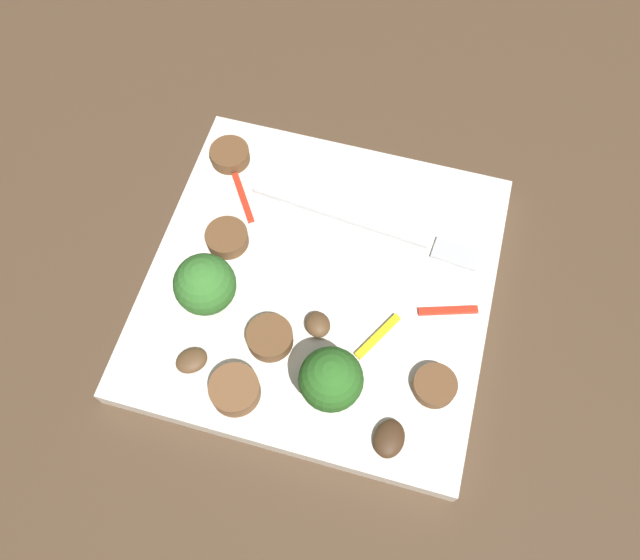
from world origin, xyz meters
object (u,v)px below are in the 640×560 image
sausage_slice_0 (235,390)px  sausage_slice_3 (270,338)px  fork (383,230)px  mushroom_1 (389,439)px  mushroom_2 (192,361)px  sausage_slice_2 (435,386)px  pepper_strip_0 (378,336)px  plate (320,285)px  broccoli_floret_0 (331,380)px  pepper_strip_2 (243,197)px  pepper_strip_1 (447,314)px  broccoli_floret_1 (205,285)px  sausage_slice_1 (227,238)px  mushroom_0 (318,324)px  sausage_slice_4 (230,155)px

sausage_slice_0 → sausage_slice_3: (0.01, 0.04, -0.00)m
fork → mushroom_1: (0.04, -0.16, 0.00)m
fork → mushroom_2: size_ratio=7.92×
sausage_slice_2 → mushroom_1: bearing=-117.1°
sausage_slice_0 → pepper_strip_0: size_ratio=0.81×
sausage_slice_2 → mushroom_2: 0.17m
plate → fork: fork is taller
broccoli_floret_0 → pepper_strip_2: 0.18m
pepper_strip_1 → pepper_strip_0: bearing=-145.9°
broccoli_floret_0 → broccoli_floret_1: 0.11m
plate → pepper_strip_2: pepper_strip_2 is taller
fork → sausage_slice_1: sausage_slice_1 is taller
broccoli_floret_0 → mushroom_1: size_ratio=2.25×
plate → broccoli_floret_1: (-0.07, -0.04, 0.04)m
sausage_slice_1 → mushroom_2: (0.01, -0.10, -0.00)m
broccoli_floret_1 → mushroom_0: 0.08m
fork → pepper_strip_2: size_ratio=3.81×
fork → sausage_slice_3: size_ratio=5.46×
sausage_slice_4 → mushroom_2: (0.03, -0.17, -0.00)m
plate → broccoli_floret_1: 0.09m
fork → sausage_slice_4: size_ratio=5.63×
sausage_slice_0 → sausage_slice_3: sausage_slice_0 is taller
sausage_slice_3 → mushroom_2: sausage_slice_3 is taller
mushroom_0 → mushroom_2: (-0.08, -0.05, -0.00)m
mushroom_2 → pepper_strip_0: size_ratio=0.53×
mushroom_0 → pepper_strip_1: 0.09m
plate → sausage_slice_1: sausage_slice_1 is taller
fork → broccoli_floret_0: broccoli_floret_0 is taller
sausage_slice_4 → mushroom_1: (0.18, -0.19, -0.00)m
broccoli_floret_0 → sausage_slice_2: bearing=19.8°
pepper_strip_2 → pepper_strip_1: bearing=-17.8°
plate → broccoli_floret_0: 0.10m
sausage_slice_0 → pepper_strip_2: sausage_slice_0 is taller
broccoli_floret_1 → sausage_slice_2: size_ratio=1.79×
mushroom_0 → pepper_strip_1: (0.09, 0.03, -0.00)m
plate → sausage_slice_3: 0.06m
sausage_slice_0 → mushroom_2: (-0.04, 0.01, -0.00)m
sausage_slice_3 → mushroom_2: (-0.05, -0.03, -0.00)m
sausage_slice_0 → sausage_slice_2: 0.14m
broccoli_floret_1 → mushroom_1: (0.15, -0.06, -0.03)m
sausage_slice_4 → sausage_slice_2: bearing=-36.4°
fork → sausage_slice_4: (-0.14, 0.03, 0.00)m
sausage_slice_0 → mushroom_1: bearing=-1.9°
plate → sausage_slice_1: size_ratio=7.81×
broccoli_floret_0 → sausage_slice_3: broccoli_floret_0 is taller
broccoli_floret_0 → mushroom_2: size_ratio=2.61×
mushroom_1 → pepper_strip_0: (-0.02, 0.07, -0.00)m
broccoli_floret_1 → sausage_slice_3: (0.05, -0.02, -0.03)m
broccoli_floret_1 → sausage_slice_4: 0.13m
fork → broccoli_floret_1: (-0.11, -0.09, 0.03)m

